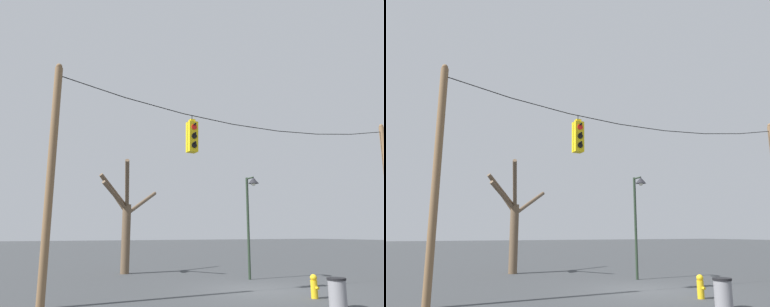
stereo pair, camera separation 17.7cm
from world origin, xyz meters
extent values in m
plane|color=#383A3D|center=(0.00, 0.00, 0.00)|extent=(200.00, 200.00, 0.00)
cylinder|color=brown|center=(-7.58, -0.18, 3.60)|extent=(0.24, 0.24, 7.20)
sphere|color=brown|center=(-7.58, -0.18, 7.25)|extent=(0.19, 0.19, 0.19)
sphere|color=brown|center=(7.58, -0.18, 7.25)|extent=(0.19, 0.19, 0.19)
cylinder|color=black|center=(-6.50, -0.18, 6.76)|extent=(2.17, 0.03, 0.41)
cylinder|color=black|center=(-4.33, -0.18, 6.44)|extent=(2.17, 0.03, 0.28)
cylinder|color=black|center=(-2.17, -0.18, 6.25)|extent=(2.17, 0.03, 0.16)
cylinder|color=black|center=(0.00, -0.18, 6.19)|extent=(2.17, 0.03, 0.03)
cylinder|color=black|center=(2.17, -0.18, 6.25)|extent=(2.17, 0.03, 0.16)
cylinder|color=black|center=(4.33, -0.18, 6.44)|extent=(2.17, 0.03, 0.28)
cylinder|color=black|center=(6.50, -0.18, 6.76)|extent=(2.17, 0.03, 0.41)
cube|color=yellow|center=(-2.87, -0.18, 5.47)|extent=(0.34, 0.34, 1.12)
cube|color=yellow|center=(-2.87, -0.18, 6.08)|extent=(0.19, 0.19, 0.10)
cylinder|color=black|center=(-2.87, -0.18, 6.21)|extent=(0.02, 0.02, 0.15)
cylinder|color=red|center=(-2.87, -0.36, 5.81)|extent=(0.20, 0.03, 0.20)
cylinder|color=black|center=(-2.87, -0.41, 5.90)|extent=(0.07, 0.12, 0.07)
cylinder|color=black|center=(-2.87, -0.36, 5.47)|extent=(0.20, 0.03, 0.20)
cylinder|color=black|center=(-2.87, -0.41, 5.56)|extent=(0.07, 0.12, 0.07)
cylinder|color=black|center=(-2.87, -0.36, 5.14)|extent=(0.20, 0.03, 0.20)
cylinder|color=black|center=(-2.87, -0.41, 5.23)|extent=(0.07, 0.12, 0.07)
cylinder|color=red|center=(-2.87, 0.01, 5.81)|extent=(0.20, 0.03, 0.20)
cylinder|color=black|center=(-2.87, 0.05, 5.90)|extent=(0.07, 0.12, 0.07)
cylinder|color=black|center=(-2.87, 0.01, 5.47)|extent=(0.20, 0.03, 0.20)
cylinder|color=black|center=(-2.87, 0.05, 5.56)|extent=(0.07, 0.12, 0.07)
cylinder|color=black|center=(-2.87, 0.01, 5.14)|extent=(0.20, 0.03, 0.20)
cylinder|color=black|center=(-2.87, 0.05, 5.23)|extent=(0.07, 0.12, 0.07)
cylinder|color=#233323|center=(1.59, 2.86, 2.34)|extent=(0.12, 0.12, 4.67)
cylinder|color=#233323|center=(1.59, 2.59, 4.62)|extent=(0.07, 0.54, 0.07)
cone|color=#232328|center=(1.59, 2.32, 4.48)|extent=(0.49, 0.49, 0.29)
sphere|color=silver|center=(1.59, 2.32, 4.33)|extent=(0.22, 0.22, 0.22)
cylinder|color=brown|center=(-2.83, 7.76, 1.79)|extent=(0.46, 0.46, 3.58)
cylinder|color=brown|center=(-3.53, 7.95, 4.13)|extent=(1.61, 0.62, 2.13)
cylinder|color=brown|center=(-1.73, 8.57, 3.76)|extent=(2.39, 1.83, 1.55)
cylinder|color=brown|center=(-3.22, 6.55, 4.49)|extent=(1.02, 2.60, 2.22)
cylinder|color=brown|center=(-3.65, 7.39, 4.20)|extent=(1.85, 0.98, 1.75)
cylinder|color=brown|center=(-3.60, 7.30, 3.96)|extent=(1.74, 1.16, 1.47)
cylinder|color=gold|center=(0.51, -2.28, 0.28)|extent=(0.22, 0.22, 0.56)
sphere|color=gold|center=(0.51, -2.28, 0.64)|extent=(0.22, 0.22, 0.22)
cylinder|color=gold|center=(0.51, -2.42, 0.34)|extent=(0.09, 0.10, 0.09)
cylinder|color=gray|center=(-0.18, -3.89, 0.39)|extent=(0.48, 0.48, 0.78)
cylinder|color=black|center=(-0.18, -3.89, 0.81)|extent=(0.52, 0.52, 0.06)
camera|label=1|loc=(-8.71, -11.94, 2.06)|focal=35.00mm
camera|label=2|loc=(-8.55, -12.01, 2.06)|focal=35.00mm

